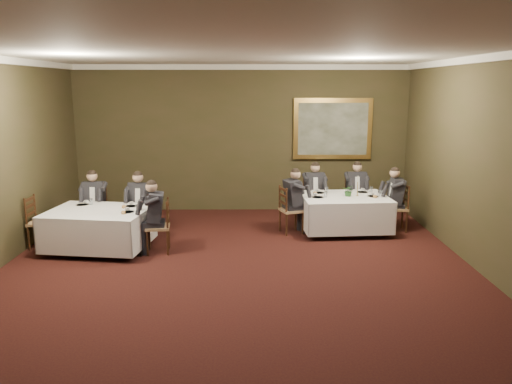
{
  "coord_description": "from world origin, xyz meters",
  "views": [
    {
      "loc": [
        0.25,
        -7.04,
        3.02
      ],
      "look_at": [
        0.33,
        1.7,
        1.15
      ],
      "focal_mm": 35.0,
      "sensor_mm": 36.0,
      "label": 1
    }
  ],
  "objects_px": {
    "diner_main_backright": "(355,198)",
    "chair_sec_endright": "(159,237)",
    "diner_main_endleft": "(291,209)",
    "candlestick": "(357,188)",
    "centerpiece": "(349,190)",
    "diner_main_backleft": "(314,199)",
    "chair_main_backright": "(355,208)",
    "chair_main_endleft": "(291,220)",
    "chair_sec_backright": "(142,223)",
    "diner_main_endright": "(397,207)",
    "chair_main_endright": "(396,217)",
    "chair_sec_endleft": "(42,233)",
    "table_second": "(99,227)",
    "table_main": "(344,211)",
    "painting": "(333,129)",
    "diner_sec_backright": "(141,212)",
    "chair_sec_backleft": "(96,221)",
    "chair_main_backleft": "(313,208)",
    "diner_sec_backleft": "(95,210)",
    "diner_sec_endright": "(158,225)"
  },
  "relations": [
    {
      "from": "chair_main_endleft",
      "to": "chair_sec_backright",
      "type": "bearing_deg",
      "value": -104.03
    },
    {
      "from": "table_second",
      "to": "chair_main_backright",
      "type": "relative_size",
      "value": 1.98
    },
    {
      "from": "diner_sec_endright",
      "to": "chair_sec_backright",
      "type": "bearing_deg",
      "value": 21.11
    },
    {
      "from": "chair_sec_backright",
      "to": "chair_sec_endright",
      "type": "bearing_deg",
      "value": 126.21
    },
    {
      "from": "diner_main_backright",
      "to": "diner_sec_backleft",
      "type": "relative_size",
      "value": 1.0
    },
    {
      "from": "table_main",
      "to": "centerpiece",
      "type": "bearing_deg",
      "value": -3.06
    },
    {
      "from": "centerpiece",
      "to": "diner_main_backleft",
      "type": "bearing_deg",
      "value": 125.14
    },
    {
      "from": "chair_main_backright",
      "to": "chair_sec_endleft",
      "type": "height_order",
      "value": "same"
    },
    {
      "from": "chair_sec_backleft",
      "to": "chair_sec_endright",
      "type": "xyz_separation_m",
      "value": [
        1.49,
        -1.14,
        0.0
      ]
    },
    {
      "from": "chair_main_backright",
      "to": "table_main",
      "type": "bearing_deg",
      "value": 64.62
    },
    {
      "from": "chair_sec_backleft",
      "to": "candlestick",
      "type": "distance_m",
      "value": 5.45
    },
    {
      "from": "chair_sec_backright",
      "to": "chair_sec_endright",
      "type": "xyz_separation_m",
      "value": [
        0.53,
        -1.01,
        0.0
      ]
    },
    {
      "from": "table_main",
      "to": "chair_sec_backleft",
      "type": "bearing_deg",
      "value": -178.14
    },
    {
      "from": "diner_main_endleft",
      "to": "candlestick",
      "type": "relative_size",
      "value": 3.08
    },
    {
      "from": "chair_main_backright",
      "to": "chair_main_endright",
      "type": "relative_size",
      "value": 1.0
    },
    {
      "from": "diner_main_backleft",
      "to": "chair_main_backright",
      "type": "bearing_deg",
      "value": 176.83
    },
    {
      "from": "diner_sec_backright",
      "to": "chair_sec_endleft",
      "type": "distance_m",
      "value": 1.89
    },
    {
      "from": "diner_sec_backleft",
      "to": "diner_sec_backright",
      "type": "distance_m",
      "value": 0.97
    },
    {
      "from": "table_second",
      "to": "chair_main_endright",
      "type": "distance_m",
      "value": 6.05
    },
    {
      "from": "diner_main_backleft",
      "to": "painting",
      "type": "xyz_separation_m",
      "value": [
        0.54,
        0.99,
        1.49
      ]
    },
    {
      "from": "chair_main_backright",
      "to": "painting",
      "type": "height_order",
      "value": "painting"
    },
    {
      "from": "table_main",
      "to": "diner_main_backright",
      "type": "bearing_deg",
      "value": 66.02
    },
    {
      "from": "chair_main_backleft",
      "to": "chair_main_endleft",
      "type": "relative_size",
      "value": 1.0
    },
    {
      "from": "diner_main_backright",
      "to": "chair_sec_backright",
      "type": "bearing_deg",
      "value": 13.35
    },
    {
      "from": "chair_main_backleft",
      "to": "diner_main_backright",
      "type": "xyz_separation_m",
      "value": [
        0.96,
        0.05,
        0.23
      ]
    },
    {
      "from": "table_second",
      "to": "diner_main_backleft",
      "type": "xyz_separation_m",
      "value": [
        4.25,
        2.03,
        0.06
      ]
    },
    {
      "from": "diner_main_endleft",
      "to": "chair_main_backright",
      "type": "bearing_deg",
      "value": 105.66
    },
    {
      "from": "chair_main_endleft",
      "to": "diner_sec_backleft",
      "type": "height_order",
      "value": "diner_sec_backleft"
    },
    {
      "from": "diner_main_endleft",
      "to": "diner_sec_backright",
      "type": "xyz_separation_m",
      "value": [
        -3.07,
        -0.23,
        0.0
      ]
    },
    {
      "from": "chair_main_backright",
      "to": "chair_main_endleft",
      "type": "distance_m",
      "value": 1.86
    },
    {
      "from": "table_main",
      "to": "chair_main_backright",
      "type": "height_order",
      "value": "chair_main_backright"
    },
    {
      "from": "diner_main_backright",
      "to": "chair_sec_endright",
      "type": "height_order",
      "value": "diner_main_backright"
    },
    {
      "from": "chair_sec_endleft",
      "to": "candlestick",
      "type": "distance_m",
      "value": 6.31
    },
    {
      "from": "diner_main_endright",
      "to": "chair_sec_backright",
      "type": "bearing_deg",
      "value": 97.03
    },
    {
      "from": "painting",
      "to": "chair_main_backright",
      "type": "bearing_deg",
      "value": -65.42
    },
    {
      "from": "centerpiece",
      "to": "painting",
      "type": "distance_m",
      "value": 2.17
    },
    {
      "from": "diner_main_backleft",
      "to": "chair_main_endright",
      "type": "relative_size",
      "value": 1.35
    },
    {
      "from": "chair_main_endleft",
      "to": "chair_sec_backleft",
      "type": "relative_size",
      "value": 1.0
    },
    {
      "from": "diner_main_backleft",
      "to": "diner_sec_backleft",
      "type": "height_order",
      "value": "same"
    },
    {
      "from": "diner_sec_backleft",
      "to": "centerpiece",
      "type": "xyz_separation_m",
      "value": [
        5.22,
        0.17,
        0.38
      ]
    },
    {
      "from": "chair_main_endleft",
      "to": "diner_main_backleft",
      "type": "bearing_deg",
      "value": 130.21
    },
    {
      "from": "chair_main_backright",
      "to": "chair_main_endleft",
      "type": "bearing_deg",
      "value": 31.99
    },
    {
      "from": "diner_main_endleft",
      "to": "candlestick",
      "type": "xyz_separation_m",
      "value": [
        1.38,
        0.11,
        0.41
      ]
    },
    {
      "from": "chair_main_backright",
      "to": "chair_sec_backright",
      "type": "xyz_separation_m",
      "value": [
        -4.6,
        -1.25,
        0.0
      ]
    },
    {
      "from": "chair_main_endright",
      "to": "diner_sec_backright",
      "type": "distance_m",
      "value": 5.33
    },
    {
      "from": "table_second",
      "to": "chair_sec_endleft",
      "type": "bearing_deg",
      "value": 172.37
    },
    {
      "from": "table_main",
      "to": "table_second",
      "type": "height_order",
      "value": "same"
    },
    {
      "from": "candlestick",
      "to": "chair_main_backright",
      "type": "bearing_deg",
      "value": 80.54
    },
    {
      "from": "centerpiece",
      "to": "chair_sec_backright",
      "type": "bearing_deg",
      "value": -176.06
    },
    {
      "from": "chair_sec_endright",
      "to": "painting",
      "type": "distance_m",
      "value": 5.13
    }
  ]
}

